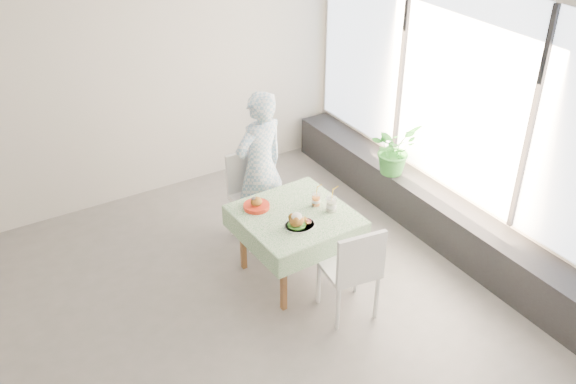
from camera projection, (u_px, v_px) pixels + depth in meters
floor at (204, 320)px, 5.99m from camera, size 6.00×6.00×0.00m
ceiling at (177, 24)px, 4.54m from camera, size 6.00×6.00×0.00m
wall_back at (100, 92)px, 7.10m from camera, size 6.00×0.02×2.80m
wall_right at (460, 114)px, 6.60m from camera, size 0.02×5.00×2.80m
window_pane at (461, 92)px, 6.46m from camera, size 0.01×4.80×2.18m
window_ledge at (432, 213)px, 7.11m from camera, size 0.40×4.80×0.50m
cafe_table at (295, 237)px, 6.34m from camera, size 1.07×1.07×0.74m
chair_far at (256, 213)px, 7.00m from camera, size 0.48×0.48×0.99m
chair_near at (348, 285)px, 5.95m from camera, size 0.53×0.53×0.99m
diner at (260, 167)px, 6.77m from camera, size 0.69×0.53×1.70m
main_dish at (298, 222)px, 5.98m from camera, size 0.30×0.30×0.16m
juice_cup_orange at (316, 200)px, 6.30m from camera, size 0.09×0.09×0.26m
juice_cup_lemonade at (331, 205)px, 6.21m from camera, size 0.11×0.11×0.30m
second_dish at (256, 205)px, 6.27m from camera, size 0.26×0.26×0.12m
potted_plant at (394, 149)px, 7.24m from camera, size 0.62×0.56×0.59m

